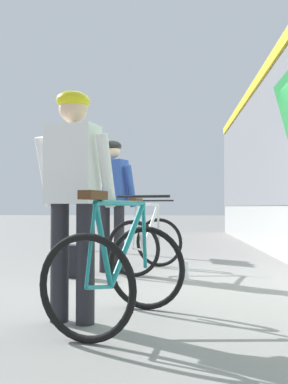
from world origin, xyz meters
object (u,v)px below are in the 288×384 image
object	(u,v)px
backpack_on_platform	(71,261)
water_bottle_near_the_bikes	(186,270)
cyclist_far_in_blue	(112,193)
platform_sign_post	(86,170)
bicycle_near_teal	(119,270)
bicycle_far_silver	(147,242)
cyclist_near_in_white	(73,184)

from	to	relation	value
backpack_on_platform	water_bottle_near_the_bikes	size ratio (longest dim) A/B	1.82
cyclist_far_in_blue	backpack_on_platform	xyz separation A→B (m)	(-0.45, -0.42, -0.85)
backpack_on_platform	platform_sign_post	distance (m)	3.71
cyclist_far_in_blue	backpack_on_platform	world-z (taller)	cyclist_far_in_blue
bicycle_near_teal	backpack_on_platform	xyz separation A→B (m)	(-0.87, 2.16, -0.20)
bicycle_far_silver	backpack_on_platform	size ratio (longest dim) A/B	3.07
cyclist_far_in_blue	bicycle_near_teal	bearing A→B (deg)	-80.76
backpack_on_platform	platform_sign_post	world-z (taller)	platform_sign_post
cyclist_near_in_white	backpack_on_platform	bearing A→B (deg)	103.37
cyclist_near_in_white	platform_sign_post	distance (m)	5.65
cyclist_far_in_blue	water_bottle_near_the_bikes	distance (m)	1.44
cyclist_near_in_white	cyclist_far_in_blue	size ratio (longest dim) A/B	1.00
cyclist_far_in_blue	backpack_on_platform	bearing A→B (deg)	-136.77
bicycle_far_silver	platform_sign_post	size ratio (longest dim) A/B	0.51
cyclist_far_in_blue	bicycle_near_teal	distance (m)	2.70
cyclist_far_in_blue	bicycle_near_teal	world-z (taller)	cyclist_far_in_blue
cyclist_near_in_white	water_bottle_near_the_bikes	distance (m)	2.46
water_bottle_near_the_bikes	cyclist_far_in_blue	bearing A→B (deg)	153.17
bicycle_near_teal	backpack_on_platform	bearing A→B (deg)	111.93
backpack_on_platform	water_bottle_near_the_bikes	bearing A→B (deg)	16.73
backpack_on_platform	water_bottle_near_the_bikes	xyz separation A→B (m)	(1.42, -0.07, -0.09)
bicycle_near_teal	platform_sign_post	xyz separation A→B (m)	(-1.37, 5.55, 1.22)
cyclist_near_in_white	cyclist_far_in_blue	distance (m)	2.57
cyclist_near_in_white	cyclist_far_in_blue	bearing A→B (deg)	91.32
backpack_on_platform	bicycle_far_silver	bearing A→B (deg)	51.24
cyclist_far_in_blue	bicycle_far_silver	size ratio (longest dim) A/B	1.44
water_bottle_near_the_bikes	platform_sign_post	xyz separation A→B (m)	(-1.92, 3.45, 1.51)
backpack_on_platform	bicycle_near_teal	bearing A→B (deg)	-48.56
cyclist_near_in_white	backpack_on_platform	distance (m)	2.36
cyclist_near_in_white	bicycle_near_teal	size ratio (longest dim) A/B	1.42
bicycle_far_silver	water_bottle_near_the_bikes	size ratio (longest dim) A/B	5.58
bicycle_near_teal	bicycle_far_silver	distance (m)	2.72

